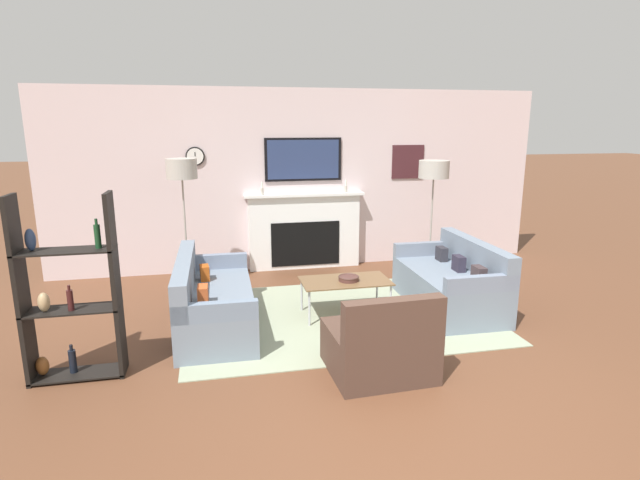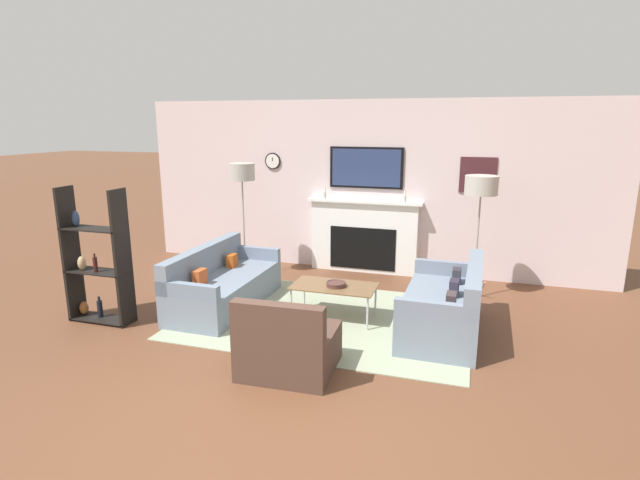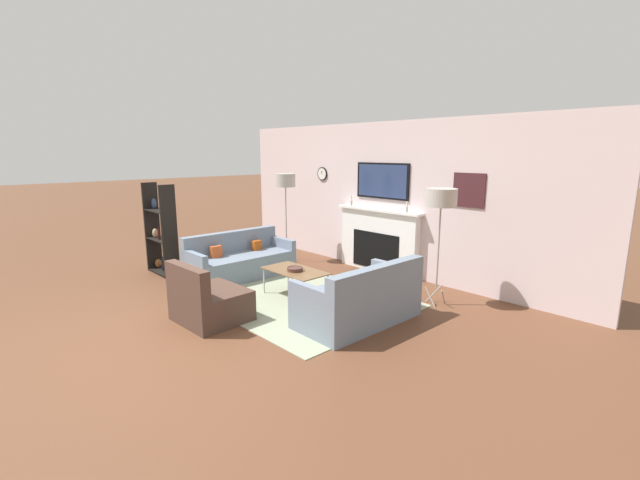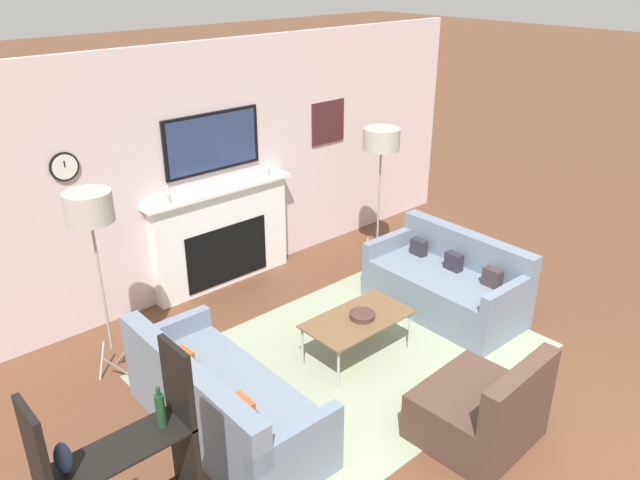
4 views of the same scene
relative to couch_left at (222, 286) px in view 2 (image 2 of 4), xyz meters
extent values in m
plane|color=brown|center=(1.42, -2.21, -0.28)|extent=(60.00, 60.00, 0.00)
cube|color=beige|center=(1.42, 2.19, 1.07)|extent=(7.52, 0.07, 2.70)
cube|color=white|center=(1.42, 2.08, 0.28)|extent=(1.70, 0.16, 1.12)
cube|color=black|center=(1.42, 1.99, 0.12)|extent=(1.05, 0.01, 0.67)
cube|color=white|center=(1.42, 2.06, 0.87)|extent=(1.82, 0.22, 0.04)
cylinder|color=#B2AD9E|center=(0.78, 2.03, 0.94)|extent=(0.04, 0.04, 0.10)
cylinder|color=white|center=(0.78, 2.03, 1.03)|extent=(0.03, 0.03, 0.09)
cylinder|color=#B2AD9E|center=(2.06, 2.03, 0.94)|extent=(0.04, 0.04, 0.10)
cylinder|color=white|center=(2.06, 2.03, 1.03)|extent=(0.03, 0.03, 0.09)
cube|color=black|center=(1.42, 2.15, 1.39)|extent=(1.16, 0.04, 0.64)
cube|color=navy|center=(1.42, 2.13, 1.39)|extent=(1.08, 0.01, 0.58)
cylinder|color=black|center=(-0.15, 2.15, 1.45)|extent=(0.27, 0.02, 0.27)
cylinder|color=silver|center=(-0.15, 2.13, 1.45)|extent=(0.23, 0.00, 0.23)
cube|color=black|center=(-0.15, 2.13, 1.48)|extent=(0.01, 0.00, 0.06)
cube|color=#401D22|center=(3.09, 2.15, 1.32)|extent=(0.52, 0.02, 0.52)
cube|color=gray|center=(1.42, 0.00, -0.27)|extent=(3.45, 2.42, 0.01)
cube|color=slate|center=(0.05, 0.00, -0.07)|extent=(0.81, 1.86, 0.41)
cube|color=slate|center=(-0.27, 0.00, 0.32)|extent=(0.18, 1.86, 0.37)
cube|color=slate|center=(0.06, 0.88, 0.23)|extent=(0.79, 0.11, 0.18)
cube|color=slate|center=(0.04, -0.88, 0.23)|extent=(0.79, 0.11, 0.18)
cube|color=#B44E17|center=(-0.07, 0.41, 0.22)|extent=(0.11, 0.18, 0.17)
cube|color=#BC5125|center=(-0.08, -0.41, 0.23)|extent=(0.11, 0.20, 0.19)
cube|color=slate|center=(2.79, 0.00, -0.05)|extent=(0.86, 1.65, 0.45)
cube|color=slate|center=(3.13, -0.01, 0.36)|extent=(0.19, 1.64, 0.36)
cube|color=slate|center=(2.78, -0.77, 0.27)|extent=(0.83, 0.11, 0.18)
cube|color=slate|center=(2.81, 0.77, 0.27)|extent=(0.83, 0.11, 0.18)
cube|color=#3C2F31|center=(2.91, -0.48, 0.27)|extent=(0.10, 0.19, 0.19)
cube|color=#2B2633|center=(2.92, 0.00, 0.27)|extent=(0.11, 0.19, 0.19)
cube|color=#2B2A30|center=(2.93, 0.48, 0.27)|extent=(0.10, 0.18, 0.18)
cube|color=#4C352A|center=(1.45, -1.36, -0.07)|extent=(0.90, 0.82, 0.41)
cube|color=#4C352A|center=(1.47, -1.68, 0.33)|extent=(0.88, 0.18, 0.39)
cube|color=brown|center=(1.51, 0.01, 0.14)|extent=(1.02, 0.56, 0.02)
cylinder|color=#B7B7BC|center=(1.04, -0.23, -0.07)|extent=(0.02, 0.02, 0.41)
cylinder|color=#B7B7BC|center=(1.98, -0.23, -0.07)|extent=(0.02, 0.02, 0.41)
cylinder|color=#B7B7BC|center=(1.04, 0.25, -0.07)|extent=(0.02, 0.02, 0.41)
cylinder|color=#B7B7BC|center=(1.98, 0.25, -0.07)|extent=(0.02, 0.02, 0.41)
cylinder|color=#4E2E28|center=(1.54, -0.02, 0.18)|extent=(0.23, 0.23, 0.05)
torus|color=#493029|center=(1.54, -0.02, 0.20)|extent=(0.24, 0.24, 0.02)
cylinder|color=#9E998E|center=(-0.20, 1.33, -0.14)|extent=(0.09, 0.23, 0.28)
cylinder|color=#9E998E|center=(-0.38, 1.37, -0.14)|extent=(0.17, 0.19, 0.28)
cylinder|color=#9E998E|center=(-0.33, 1.19, -0.14)|extent=(0.23, 0.07, 0.28)
cylinder|color=#9E998E|center=(-0.30, 1.30, 0.61)|extent=(0.02, 0.02, 1.23)
cylinder|color=#B2ADA3|center=(-0.30, 1.30, 1.35)|extent=(0.39, 0.39, 0.26)
cylinder|color=#9E998E|center=(3.25, 1.33, -0.15)|extent=(0.09, 0.23, 0.27)
cylinder|color=#9E998E|center=(3.06, 1.37, -0.15)|extent=(0.17, 0.19, 0.27)
cylinder|color=#9E998E|center=(3.12, 1.19, -0.15)|extent=(0.23, 0.07, 0.27)
cylinder|color=#9E998E|center=(3.14, 1.30, 0.57)|extent=(0.02, 0.02, 1.17)
cylinder|color=#B2ADA3|center=(3.14, 1.30, 1.28)|extent=(0.43, 0.43, 0.25)
cube|color=black|center=(-1.53, -0.89, 0.54)|extent=(0.04, 0.28, 1.63)
cube|color=black|center=(-0.79, -0.89, 0.54)|extent=(0.04, 0.28, 1.63)
cube|color=black|center=(-1.16, -0.89, -0.25)|extent=(0.78, 0.28, 0.02)
cube|color=black|center=(-1.16, -0.89, 0.35)|extent=(0.78, 0.28, 0.01)
cube|color=black|center=(-1.16, -0.89, 0.87)|extent=(0.78, 0.28, 0.02)
cylinder|color=black|center=(-1.21, -0.87, -0.14)|extent=(0.06, 0.06, 0.21)
cylinder|color=black|center=(-1.21, -0.87, -0.01)|extent=(0.03, 0.03, 0.05)
ellipsoid|color=tan|center=(-1.37, -0.91, 0.44)|extent=(0.10, 0.10, 0.17)
cylinder|color=#194223|center=(-0.90, -0.88, 0.98)|extent=(0.05, 0.05, 0.20)
cylinder|color=#194223|center=(-0.90, -0.88, 1.11)|extent=(0.02, 0.02, 0.05)
ellipsoid|color=brown|center=(-1.46, -0.86, -0.16)|extent=(0.11, 0.11, 0.17)
cylinder|color=#3D1919|center=(-1.15, -0.93, 0.45)|extent=(0.05, 0.05, 0.18)
cylinder|color=#3D1919|center=(-1.15, -0.93, 0.56)|extent=(0.02, 0.02, 0.04)
ellipsoid|color=navy|center=(-1.42, -0.87, 0.97)|extent=(0.08, 0.08, 0.19)
camera|label=1|loc=(0.07, -5.28, 1.90)|focal=28.00mm
camera|label=2|loc=(3.07, -5.53, 2.10)|focal=28.00mm
camera|label=3|loc=(6.30, -3.94, 1.90)|focal=24.00mm
camera|label=4|loc=(-2.03, -3.42, 3.19)|focal=35.00mm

